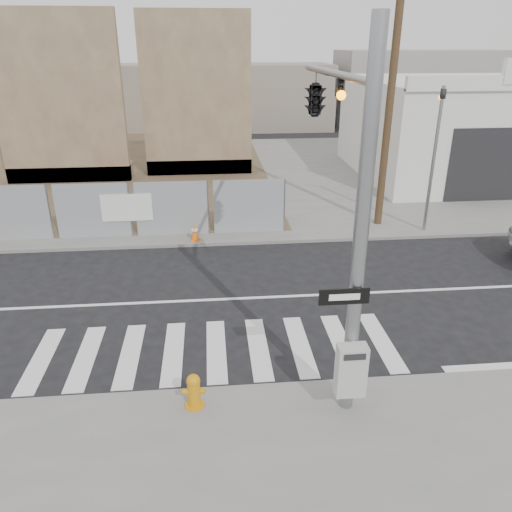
{
  "coord_description": "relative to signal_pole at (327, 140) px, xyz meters",
  "views": [
    {
      "loc": [
        -0.0,
        -12.45,
        6.71
      ],
      "look_at": [
        1.16,
        -0.24,
        1.4
      ],
      "focal_mm": 35.0,
      "sensor_mm": 36.0,
      "label": 1
    }
  ],
  "objects": [
    {
      "name": "traffic_cone_d",
      "position": [
        -3.1,
        6.37,
        -4.36
      ],
      "size": [
        0.36,
        0.36,
        0.62
      ],
      "rotation": [
        0.0,
        0.0,
        0.15
      ],
      "color": "#FF670D",
      "rests_on": "sidewalk_far"
    },
    {
      "name": "auto_shop",
      "position": [
        11.5,
        15.01,
        -2.25
      ],
      "size": [
        12.0,
        10.2,
        5.95
      ],
      "color": "silver",
      "rests_on": "sidewalk_far"
    },
    {
      "name": "concrete_wall_right",
      "position": [
        -2.99,
        16.13,
        -1.4
      ],
      "size": [
        5.5,
        1.3,
        8.0
      ],
      "color": "brown",
      "rests_on": "sidewalk_far"
    },
    {
      "name": "ground",
      "position": [
        -2.49,
        2.05,
        -4.78
      ],
      "size": [
        100.0,
        100.0,
        0.0
      ],
      "primitive_type": "plane",
      "color": "black",
      "rests_on": "ground"
    },
    {
      "name": "concrete_wall_left",
      "position": [
        -9.49,
        15.13,
        -1.4
      ],
      "size": [
        6.0,
        1.3,
        8.0
      ],
      "color": "brown",
      "rests_on": "sidewalk_far"
    },
    {
      "name": "fire_hydrant",
      "position": [
        -2.96,
        -2.5,
        -4.3
      ],
      "size": [
        0.48,
        0.48,
        0.73
      ],
      "rotation": [
        0.0,
        0.0,
        -0.3
      ],
      "color": "orange",
      "rests_on": "sidewalk_near"
    },
    {
      "name": "far_signal_pole",
      "position": [
        5.51,
        6.65,
        -1.3
      ],
      "size": [
        0.16,
        0.2,
        5.6
      ],
      "color": "gray",
      "rests_on": "sidewalk_far"
    },
    {
      "name": "utility_pole_right",
      "position": [
        4.01,
        7.55,
        0.42
      ],
      "size": [
        1.6,
        0.28,
        10.0
      ],
      "color": "#4C3823",
      "rests_on": "sidewalk_far"
    },
    {
      "name": "signal_pole",
      "position": [
        0.0,
        0.0,
        0.0
      ],
      "size": [
        0.96,
        5.87,
        7.0
      ],
      "color": "gray",
      "rests_on": "sidewalk_near"
    },
    {
      "name": "sidewalk_far",
      "position": [
        -2.49,
        16.05,
        -4.72
      ],
      "size": [
        50.0,
        20.0,
        0.12
      ],
      "primitive_type": "cube",
      "color": "slate",
      "rests_on": "ground"
    }
  ]
}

